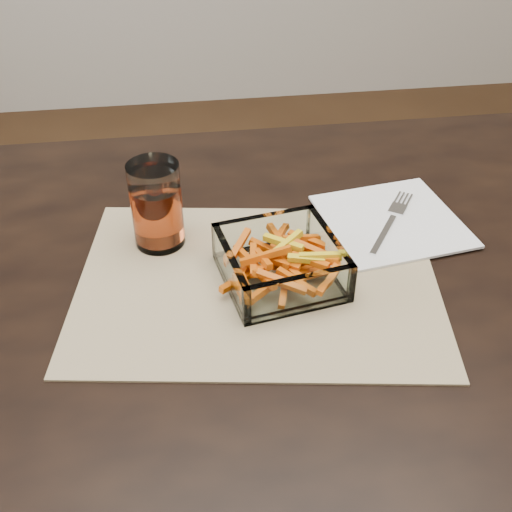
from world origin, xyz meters
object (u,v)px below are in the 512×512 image
Objects in this scene: glass_bowl at (281,265)px; fork at (392,220)px; dining_table at (377,336)px; tumbler at (157,208)px.

glass_bowl reaches higher than fork.
glass_bowl is at bearing 166.81° from dining_table.
glass_bowl is 0.20m from fork.
dining_table is 13.53× the size of tumbler.
fork is (0.18, 0.10, -0.02)m from glass_bowl.
dining_table is 0.17m from glass_bowl.
dining_table is 0.17m from fork.
glass_bowl is at bearing -34.25° from tumbler.
dining_table is at bearing -76.83° from fork.
glass_bowl is at bearing -116.82° from fork.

